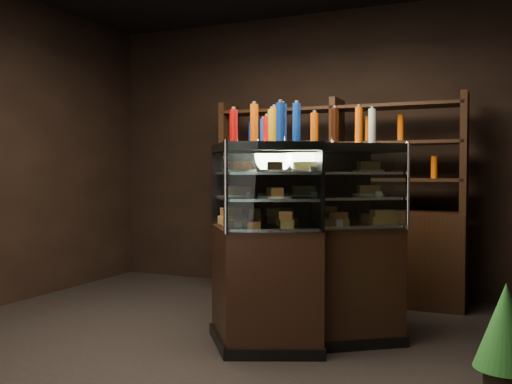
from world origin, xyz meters
TOP-DOWN VIEW (x-y plane):
  - ground at (0.00, 0.00)m, footprint 5.00×5.00m
  - room_shell at (0.00, 0.00)m, footprint 5.02×5.02m
  - display_case at (0.35, 0.62)m, footprint 1.63×1.53m
  - food_display at (0.35, 0.62)m, footprint 1.19×1.22m
  - bottles_top at (0.35, 0.62)m, footprint 1.02×1.08m
  - potted_conifer at (1.89, -0.02)m, footprint 0.35×0.35m
  - back_shelving at (0.33, 2.05)m, footprint 2.46×0.44m

SIDE VIEW (x-z plane):
  - ground at x=0.00m, z-range 0.00..0.00m
  - potted_conifer at x=1.89m, z-range 0.05..0.80m
  - display_case at x=0.35m, z-range -0.25..1.24m
  - back_shelving at x=0.33m, z-range -0.39..1.61m
  - food_display at x=0.35m, z-range 0.90..1.36m
  - bottles_top at x=0.35m, z-range 1.47..1.77m
  - room_shell at x=0.00m, z-range 0.44..3.45m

